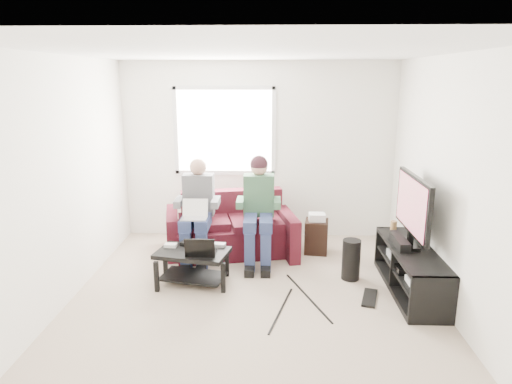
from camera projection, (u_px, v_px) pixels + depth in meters
floor at (253, 305)px, 4.88m from camera, size 4.50×4.50×0.00m
ceiling at (252, 51)px, 4.24m from camera, size 4.50×4.50×0.00m
wall_back at (259, 151)px, 6.74m from camera, size 4.50×0.00×4.50m
wall_front at (235, 289)px, 2.38m from camera, size 4.50×0.00×4.50m
wall_left at (56, 186)px, 4.62m from camera, size 0.00×4.50×4.50m
wall_right at (455, 189)px, 4.50m from camera, size 0.00×4.50×4.50m
window at (225, 131)px, 6.66m from camera, size 1.48×0.04×1.28m
sofa at (230, 231)px, 6.30m from camera, size 1.91×1.10×0.82m
person_left at (197, 207)px, 5.92m from camera, size 0.40×0.71×1.33m
person_right at (259, 203)px, 5.90m from camera, size 0.40×0.71×1.38m
laptop_silver at (194, 214)px, 5.71m from camera, size 0.39×0.36×0.24m
coffee_table at (193, 260)px, 5.32m from camera, size 0.90×0.66×0.41m
laptop_black at (201, 244)px, 5.18m from camera, size 0.40×0.34×0.24m
controller_a at (171, 245)px, 5.41m from camera, size 0.15×0.10×0.04m
controller_b at (187, 244)px, 5.47m from camera, size 0.16×0.12×0.04m
controller_c at (219, 245)px, 5.42m from camera, size 0.15×0.11×0.04m
tv_stand at (410, 272)px, 5.16m from camera, size 0.46×1.52×0.51m
tv at (413, 207)px, 5.07m from camera, size 0.12×1.10×0.81m
soundbar at (399, 241)px, 5.18m from camera, size 0.12×0.50×0.10m
drink_cup at (394, 226)px, 5.68m from camera, size 0.08×0.08×0.12m
console_white at (422, 282)px, 4.75m from camera, size 0.30×0.22×0.06m
console_grey at (403, 255)px, 5.43m from camera, size 0.34×0.26×0.08m
console_black at (412, 267)px, 5.09m from camera, size 0.38×0.30×0.07m
subwoofer at (351, 260)px, 5.46m from camera, size 0.22×0.22×0.49m
keyboard_floor at (370, 298)px, 5.01m from camera, size 0.26×0.45×0.02m
end_table at (316, 235)px, 6.29m from camera, size 0.31×0.31×0.56m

